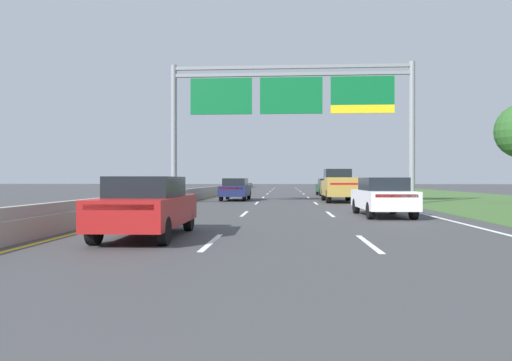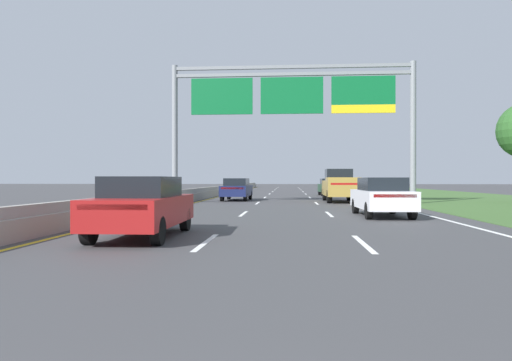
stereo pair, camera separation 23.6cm
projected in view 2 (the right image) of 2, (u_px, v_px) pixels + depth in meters
ground_plane at (287, 199)px, 35.21m from camera, size 220.00×220.00×0.00m
lane_striping at (287, 199)px, 34.75m from camera, size 11.96×106.00×0.01m
grass_verge_right at (474, 199)px, 34.21m from camera, size 14.00×110.00×0.02m
median_barrier_concrete at (203, 194)px, 35.68m from camera, size 0.60×110.00×0.85m
overhead_sign_gantry at (292, 103)px, 28.17m from camera, size 15.06×0.42×8.68m
pickup_truck_gold at (340, 186)px, 30.47m from camera, size 2.01×5.40×2.20m
car_navy_left_lane_sedan at (237, 189)px, 32.54m from camera, size 1.93×4.44×1.57m
car_white_right_lane_sedan at (382, 196)px, 18.50m from camera, size 1.91×4.44×1.57m
car_darkgreen_right_lane_sedan at (330, 187)px, 42.45m from camera, size 1.93×4.44×1.57m
car_red_left_lane_sedan at (143, 206)px, 11.88m from camera, size 1.91×4.44×1.57m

